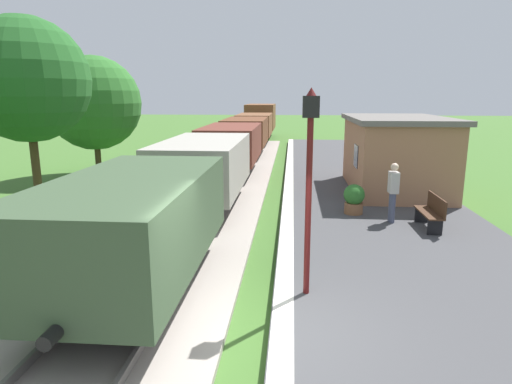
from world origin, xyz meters
The scene contains 14 objects.
ground_plane centered at (0.00, 0.00, 0.00)m, with size 160.00×160.00×0.00m, color #3D6628.
platform_slab centered at (3.20, 0.00, 0.12)m, with size 6.00×60.00×0.25m, color #424244.
platform_edge_stripe centered at (0.40, 0.00, 0.25)m, with size 0.36×60.00×0.01m, color silver.
track_ballast centered at (-2.40, 0.00, 0.06)m, with size 3.80×60.00×0.12m, color #9E9389.
rail_near centered at (-1.68, 0.00, 0.19)m, with size 0.07×60.00×0.14m, color slate.
rail_far centered at (-3.12, 0.00, 0.19)m, with size 0.07×60.00×0.14m, color slate.
freight_train centered at (-2.40, 18.67, 1.45)m, with size 2.50×39.20×2.72m.
station_hut centered at (4.40, 10.84, 1.65)m, with size 3.50×5.80×2.78m.
bench_near_hut centered at (4.31, 5.76, 0.72)m, with size 0.42×1.50×0.91m.
person_waiting centered at (3.38, 6.30, 1.18)m, with size 0.25×0.39×1.71m.
potted_planter centered at (2.42, 7.14, 0.72)m, with size 0.64×0.64×0.92m.
lamp_post_near centered at (0.81, 1.45, 2.80)m, with size 0.28×0.28×3.70m.
tree_trackside_far centered at (-8.28, 8.14, 4.30)m, with size 4.12×4.12×6.37m.
tree_field_left centered at (-8.79, 14.14, 3.44)m, with size 4.36×4.36×5.62m.
Camera 1 is at (0.50, -6.12, 3.83)m, focal length 30.81 mm.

